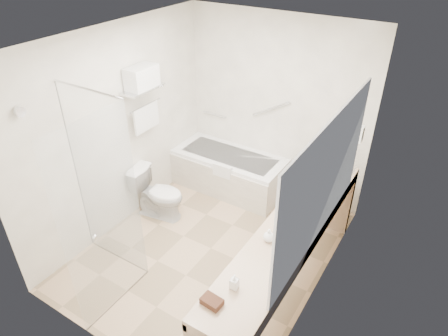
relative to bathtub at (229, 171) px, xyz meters
The scene contains 25 objects.
floor 1.36m from the bathtub, 68.05° to the right, with size 3.20×3.20×0.00m, color tan.
ceiling 2.59m from the bathtub, 68.05° to the right, with size 2.60×3.20×0.10m, color white.
wall_back 1.15m from the bathtub, 35.84° to the left, with size 2.60×0.10×2.50m, color white.
wall_front 3.04m from the bathtub, 80.02° to the right, with size 2.60×0.10×2.50m, color white.
wall_left 1.77m from the bathtub, 122.86° to the right, with size 0.10×3.20×2.50m, color white.
wall_right 2.39m from the bathtub, 34.55° to the right, with size 0.10×3.20×2.50m, color white.
bathtub is the anchor object (origin of this frame).
grab_bar_short 0.87m from the bathtub, 144.55° to the left, with size 0.03×0.03×0.40m, color silver.
grab_bar_long 1.12m from the bathtub, 35.51° to the left, with size 0.03×0.03×0.60m, color silver.
shower_enclosure 2.31m from the bathtub, 93.47° to the right, with size 0.96×0.91×2.11m.
towel_shelf 1.85m from the bathtub, 127.02° to the right, with size 0.24×0.55×0.81m.
vanity_counter 2.09m from the bathtub, 42.35° to the right, with size 0.55×2.70×0.95m.
sink 1.92m from the bathtub, 32.47° to the right, with size 0.40×0.52×0.14m, color white.
faucet 2.07m from the bathtub, 30.20° to the right, with size 0.03×0.03×0.14m, color silver.
mirror 2.60m from the bathtub, 37.82° to the right, with size 0.02×2.00×1.20m, color silver.
hairdryer_unit 2.12m from the bathtub, ahead, with size 0.08×0.10×0.18m, color white.
toilet 1.14m from the bathtub, 113.25° to the right, with size 0.39×0.70×0.68m, color white.
amenity_basket 2.90m from the bathtub, 61.40° to the right, with size 0.17×0.11×0.06m, color #4A271A.
soap_bottle_a 2.74m from the bathtub, 57.77° to the right, with size 0.06×0.14×0.07m, color white.
soap_bottle_b 2.23m from the bathtub, 48.71° to the right, with size 0.11×0.14×0.11m, color white.
water_bottle_left 1.71m from the bathtub, 14.02° to the right, with size 0.06×0.06×0.21m.
water_bottle_mid 1.88m from the bathtub, 31.69° to the right, with size 0.06×0.06×0.21m.
water_bottle_right 1.54m from the bathtub, ahead, with size 0.06×0.06×0.20m.
drinking_glass_near 1.65m from the bathtub, ahead, with size 0.08×0.08×0.10m, color silver.
drinking_glass_far 2.00m from the bathtub, 40.64° to the right, with size 0.06×0.06×0.08m, color silver.
Camera 1 is at (2.05, -2.97, 3.42)m, focal length 32.00 mm.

